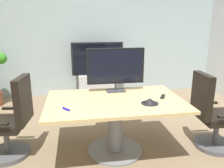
# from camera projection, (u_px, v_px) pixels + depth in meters

# --- Properties ---
(ground_plane) EXTENTS (6.97, 6.97, 0.00)m
(ground_plane) POSITION_uv_depth(u_px,v_px,m) (126.00, 156.00, 3.07)
(ground_plane) COLOR #7A664C
(wall_back_glass_partition) EXTENTS (5.89, 0.10, 2.81)m
(wall_back_glass_partition) POSITION_uv_depth(u_px,v_px,m) (99.00, 37.00, 5.54)
(wall_back_glass_partition) COLOR #9EB2B7
(wall_back_glass_partition) RESTS_ON ground
(conference_table) EXTENTS (1.79, 1.14, 0.76)m
(conference_table) POSITION_uv_depth(u_px,v_px,m) (115.00, 114.00, 3.05)
(conference_table) COLOR tan
(conference_table) RESTS_ON ground
(office_chair_left) EXTENTS (0.62, 0.60, 1.09)m
(office_chair_left) POSITION_uv_depth(u_px,v_px,m) (12.00, 124.00, 2.98)
(office_chair_left) COLOR #4C4C51
(office_chair_left) RESTS_ON ground
(office_chair_right) EXTENTS (0.61, 0.59, 1.09)m
(office_chair_right) POSITION_uv_depth(u_px,v_px,m) (211.00, 118.00, 3.18)
(office_chair_right) COLOR #4C4C51
(office_chair_right) RESTS_ON ground
(tv_monitor) EXTENTS (0.84, 0.18, 0.64)m
(tv_monitor) POSITION_uv_depth(u_px,v_px,m) (116.00, 67.00, 3.30)
(tv_monitor) COLOR #333338
(tv_monitor) RESTS_ON conference_table
(wall_display_unit) EXTENTS (1.20, 0.36, 1.31)m
(wall_display_unit) POSITION_uv_depth(u_px,v_px,m) (98.00, 79.00, 5.44)
(wall_display_unit) COLOR #B7BABC
(wall_display_unit) RESTS_ON ground
(conference_phone) EXTENTS (0.22, 0.22, 0.07)m
(conference_phone) POSITION_uv_depth(u_px,v_px,m) (150.00, 101.00, 2.85)
(conference_phone) COLOR black
(conference_phone) RESTS_ON conference_table
(remote_control) EXTENTS (0.13, 0.17, 0.02)m
(remote_control) POSITION_uv_depth(u_px,v_px,m) (163.00, 97.00, 3.10)
(remote_control) COLOR black
(remote_control) RESTS_ON conference_table
(whiteboard_marker) EXTENTS (0.09, 0.12, 0.02)m
(whiteboard_marker) POSITION_uv_depth(u_px,v_px,m) (66.00, 109.00, 2.65)
(whiteboard_marker) COLOR #1919A5
(whiteboard_marker) RESTS_ON conference_table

